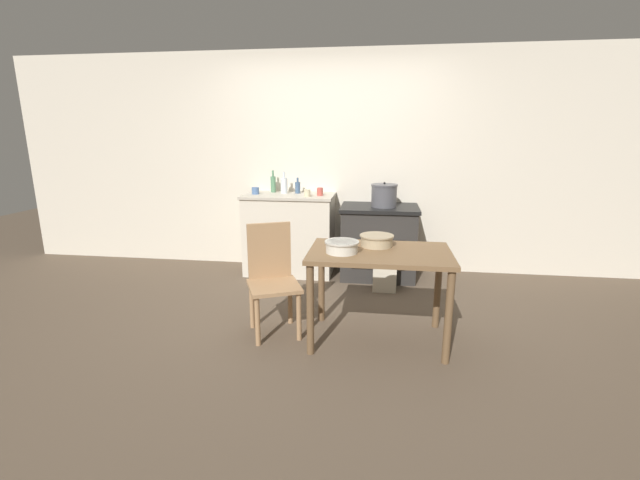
# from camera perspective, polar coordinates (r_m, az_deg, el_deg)

# --- Properties ---
(ground_plane) EXTENTS (14.00, 14.00, 0.00)m
(ground_plane) POSITION_cam_1_polar(r_m,az_deg,el_deg) (3.94, -0.94, -10.21)
(ground_plane) COLOR brown
(wall_back) EXTENTS (8.00, 0.07, 2.55)m
(wall_back) POSITION_cam_1_polar(r_m,az_deg,el_deg) (5.17, 1.78, 10.23)
(wall_back) COLOR beige
(wall_back) RESTS_ON ground_plane
(counter_cabinet) EXTENTS (1.04, 0.60, 0.93)m
(counter_cabinet) POSITION_cam_1_polar(r_m,az_deg,el_deg) (5.05, -4.05, 0.85)
(counter_cabinet) COLOR beige
(counter_cabinet) RESTS_ON ground_plane
(stove) EXTENTS (0.86, 0.65, 0.82)m
(stove) POSITION_cam_1_polar(r_m,az_deg,el_deg) (4.94, 7.81, -0.20)
(stove) COLOR #2D2B28
(stove) RESTS_ON ground_plane
(work_table) EXTENTS (1.08, 0.70, 0.74)m
(work_table) POSITION_cam_1_polar(r_m,az_deg,el_deg) (3.34, 7.93, -3.27)
(work_table) COLOR brown
(work_table) RESTS_ON ground_plane
(chair) EXTENTS (0.53, 0.53, 0.90)m
(chair) POSITION_cam_1_polar(r_m,az_deg,el_deg) (3.55, -6.39, -4.86)
(chair) COLOR #A87F56
(chair) RESTS_ON ground_plane
(flour_sack) EXTENTS (0.24, 0.17, 0.37)m
(flour_sack) POSITION_cam_1_polar(r_m,az_deg,el_deg) (4.55, 8.61, -4.42)
(flour_sack) COLOR beige
(flour_sack) RESTS_ON ground_plane
(stock_pot) EXTENTS (0.29, 0.29, 0.27)m
(stock_pot) POSITION_cam_1_polar(r_m,az_deg,el_deg) (4.80, 8.54, 5.89)
(stock_pot) COLOR #4C4C51
(stock_pot) RESTS_ON stove
(mixing_bowl_large) EXTENTS (0.27, 0.27, 0.09)m
(mixing_bowl_large) POSITION_cam_1_polar(r_m,az_deg,el_deg) (3.44, 7.57, 0.02)
(mixing_bowl_large) COLOR tan
(mixing_bowl_large) RESTS_ON work_table
(mixing_bowl_small) EXTENTS (0.26, 0.26, 0.09)m
(mixing_bowl_small) POSITION_cam_1_polar(r_m,az_deg,el_deg) (3.23, 2.93, -0.82)
(mixing_bowl_small) COLOR silver
(mixing_bowl_small) RESTS_ON work_table
(bottle_far_left) EXTENTS (0.08, 0.08, 0.25)m
(bottle_far_left) POSITION_cam_1_polar(r_m,az_deg,el_deg) (5.05, -4.81, 7.32)
(bottle_far_left) COLOR silver
(bottle_far_left) RESTS_ON counter_cabinet
(bottle_left) EXTENTS (0.06, 0.06, 0.18)m
(bottle_left) POSITION_cam_1_polar(r_m,az_deg,el_deg) (5.05, -3.00, 7.04)
(bottle_left) COLOR #3D5675
(bottle_left) RESTS_ON counter_cabinet
(bottle_mid_left) EXTENTS (0.06, 0.06, 0.26)m
(bottle_mid_left) POSITION_cam_1_polar(r_m,az_deg,el_deg) (5.16, -6.26, 7.46)
(bottle_mid_left) COLOR #517F5B
(bottle_mid_left) RESTS_ON counter_cabinet
(cup_center_left) EXTENTS (0.07, 0.07, 0.08)m
(cup_center_left) POSITION_cam_1_polar(r_m,az_deg,el_deg) (4.77, -1.72, 6.28)
(cup_center_left) COLOR beige
(cup_center_left) RESTS_ON counter_cabinet
(cup_center) EXTENTS (0.07, 0.07, 0.09)m
(cup_center) POSITION_cam_1_polar(r_m,az_deg,el_deg) (4.85, -0.00, 6.46)
(cup_center) COLOR #B74C42
(cup_center) RESTS_ON counter_cabinet
(cup_center_right) EXTENTS (0.09, 0.09, 0.08)m
(cup_center_right) POSITION_cam_1_polar(r_m,az_deg,el_deg) (5.03, -8.60, 6.52)
(cup_center_right) COLOR #4C6B99
(cup_center_right) RESTS_ON counter_cabinet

